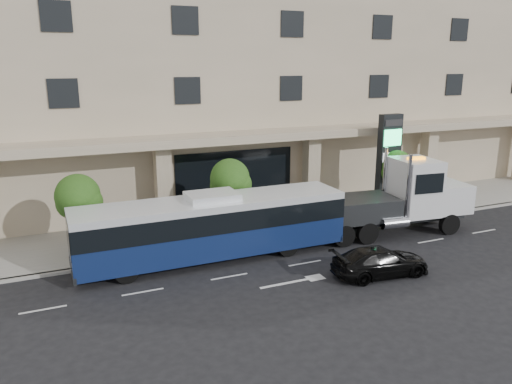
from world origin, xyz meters
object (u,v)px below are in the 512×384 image
tow_truck (399,200)px  black_sedan (380,262)px  signage_pylon (388,162)px  city_bus (213,226)px

tow_truck → black_sedan: (-4.66, -4.56, -1.32)m
signage_pylon → tow_truck: bearing=-121.3°
black_sedan → signage_pylon: signage_pylon is taller
black_sedan → signage_pylon: 11.05m
black_sedan → signage_pylon: size_ratio=0.74×
tow_truck → black_sedan: bearing=-129.1°
black_sedan → tow_truck: bearing=-40.3°
city_bus → black_sedan: (6.46, -5.06, -1.08)m
city_bus → tow_truck: size_ratio=1.27×
city_bus → black_sedan: bearing=-38.0°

